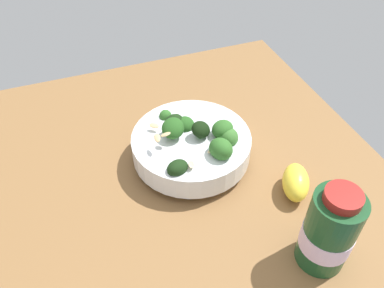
{
  "coord_description": "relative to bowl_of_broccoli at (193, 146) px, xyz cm",
  "views": [
    {
      "loc": [
        14.89,
        45.17,
        49.42
      ],
      "look_at": [
        -1.79,
        0.37,
        4.0
      ],
      "focal_mm": 36.34,
      "sensor_mm": 36.0,
      "label": 1
    }
  ],
  "objects": [
    {
      "name": "ground_plane",
      "position": [
        1.9,
        -0.49,
        -5.29
      ],
      "size": [
        67.7,
        67.7,
        3.15
      ],
      "primitive_type": "cube",
      "color": "brown"
    },
    {
      "name": "bottle_short",
      "position": [
        -10.02,
        23.89,
        2.58
      ],
      "size": [
        6.86,
        6.86,
        13.96
      ],
      "color": "#194723",
      "rests_on": "ground_plane"
    },
    {
      "name": "lemon_wedge",
      "position": [
        -12.91,
        12.34,
        -1.38
      ],
      "size": [
        6.99,
        8.3,
        4.67
      ],
      "primitive_type": "ellipsoid",
      "rotation": [
        0.0,
        0.0,
        1.1
      ],
      "color": "yellow",
      "rests_on": "ground_plane"
    },
    {
      "name": "bowl_of_broccoli",
      "position": [
        0.0,
        0.0,
        0.0
      ],
      "size": [
        20.25,
        20.25,
        9.38
      ],
      "color": "white",
      "rests_on": "ground_plane"
    }
  ]
}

